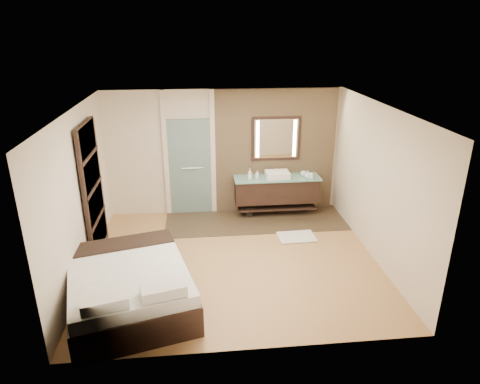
{
  "coord_description": "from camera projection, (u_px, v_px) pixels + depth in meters",
  "views": [
    {
      "loc": [
        -0.59,
        -6.61,
        3.9
      ],
      "look_at": [
        0.16,
        0.6,
        1.07
      ],
      "focal_mm": 32.0,
      "sensor_mm": 36.0,
      "label": 1
    }
  ],
  "objects": [
    {
      "name": "tile_strip",
      "position": [
        255.0,
        221.0,
        9.14
      ],
      "size": [
        3.8,
        1.3,
        0.01
      ],
      "primitive_type": "cube",
      "color": "#3A2D1F",
      "rests_on": "floor"
    },
    {
      "name": "shoji_partition",
      "position": [
        93.0,
        190.0,
        7.48
      ],
      "size": [
        0.06,
        1.2,
        2.4
      ],
      "color": "black",
      "rests_on": "floor"
    },
    {
      "name": "vanity",
      "position": [
        277.0,
        189.0,
        9.27
      ],
      "size": [
        1.85,
        0.55,
        0.88
      ],
      "color": "black",
      "rests_on": "stone_wall"
    },
    {
      "name": "floor",
      "position": [
        234.0,
        260.0,
        7.6
      ],
      "size": [
        5.0,
        5.0,
        0.0
      ],
      "primitive_type": "plane",
      "color": "#B1794A",
      "rests_on": "ground"
    },
    {
      "name": "mirror_unit",
      "position": [
        276.0,
        139.0,
        9.1
      ],
      "size": [
        1.06,
        0.04,
        0.96
      ],
      "color": "black",
      "rests_on": "stone_wall"
    },
    {
      "name": "stone_wall",
      "position": [
        275.0,
        152.0,
        9.26
      ],
      "size": [
        2.6,
        0.08,
        2.7
      ],
      "primitive_type": "cube",
      "color": "tan",
      "rests_on": "floor"
    },
    {
      "name": "waste_bin",
      "position": [
        249.0,
        212.0,
        9.32
      ],
      "size": [
        0.23,
        0.23,
        0.22
      ],
      "primitive_type": "cylinder",
      "rotation": [
        0.0,
        0.0,
        0.33
      ],
      "color": "black",
      "rests_on": "floor"
    },
    {
      "name": "bed",
      "position": [
        129.0,
        287.0,
        6.25
      ],
      "size": [
        2.14,
        2.44,
        0.8
      ],
      "rotation": [
        0.0,
        0.0,
        0.25
      ],
      "color": "black",
      "rests_on": "floor"
    },
    {
      "name": "soap_bottle_b",
      "position": [
        257.0,
        174.0,
        9.1
      ],
      "size": [
        0.08,
        0.08,
        0.16
      ],
      "primitive_type": "imported",
      "rotation": [
        0.0,
        0.0,
        -0.15
      ],
      "color": "#B2B2B2",
      "rests_on": "vanity"
    },
    {
      "name": "soap_bottle_a",
      "position": [
        250.0,
        174.0,
        8.98
      ],
      "size": [
        0.11,
        0.11,
        0.24
      ],
      "primitive_type": "imported",
      "rotation": [
        0.0,
        0.0,
        -0.26
      ],
      "color": "silver",
      "rests_on": "vanity"
    },
    {
      "name": "frosted_door",
      "position": [
        190.0,
        163.0,
        9.15
      ],
      "size": [
        1.1,
        0.12,
        2.7
      ],
      "color": "#9CC6C4",
      "rests_on": "floor"
    },
    {
      "name": "bath_mat",
      "position": [
        297.0,
        237.0,
        8.42
      ],
      "size": [
        0.74,
        0.53,
        0.02
      ],
      "primitive_type": "cube",
      "rotation": [
        0.0,
        0.0,
        0.04
      ],
      "color": "silver",
      "rests_on": "floor"
    },
    {
      "name": "soap_bottle_c",
      "position": [
        307.0,
        175.0,
        9.06
      ],
      "size": [
        0.14,
        0.14,
        0.17
      ],
      "primitive_type": "imported",
      "rotation": [
        0.0,
        0.0,
        -0.03
      ],
      "color": "silver",
      "rests_on": "vanity"
    },
    {
      "name": "cup",
      "position": [
        303.0,
        174.0,
        9.22
      ],
      "size": [
        0.17,
        0.17,
        0.1
      ],
      "primitive_type": "imported",
      "rotation": [
        0.0,
        0.0,
        0.44
      ],
      "color": "white",
      "rests_on": "vanity"
    },
    {
      "name": "tissue_box",
      "position": [
        310.0,
        176.0,
        9.1
      ],
      "size": [
        0.14,
        0.14,
        0.1
      ],
      "primitive_type": "cube",
      "rotation": [
        0.0,
        0.0,
        -0.23
      ],
      "color": "white",
      "rests_on": "vanity"
    }
  ]
}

